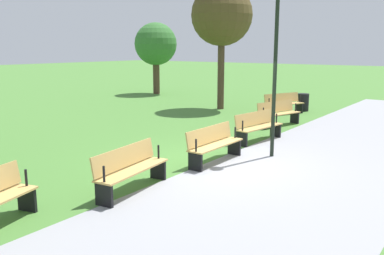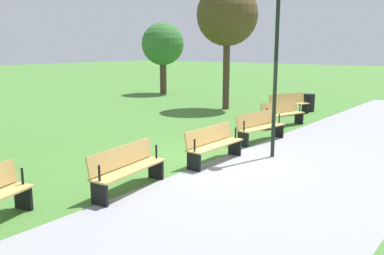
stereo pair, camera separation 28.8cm
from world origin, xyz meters
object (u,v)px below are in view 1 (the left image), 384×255
object	(u,v)px
tree_3	(156,45)
bench_2	(258,126)
lamp_post	(276,38)
trash_bin	(303,102)
bench_3	(214,143)
bench_1	(278,113)
bench_0	(283,103)
tree_1	(222,16)
bench_4	(130,168)

from	to	relation	value
tree_3	bench_2	bearing A→B (deg)	54.28
lamp_post	trash_bin	distance (m)	8.73
bench_3	bench_1	bearing A→B (deg)	-172.15
bench_1	bench_2	xyz separation A→B (m)	(2.68, 0.56, 0.00)
bench_3	tree_3	distance (m)	15.72
bench_3	tree_3	size ratio (longest dim) A/B	0.44
bench_0	tree_3	world-z (taller)	tree_3
tree_1	trash_bin	bearing A→B (deg)	116.47
lamp_post	trash_bin	bearing A→B (deg)	-164.23
bench_2	bench_1	bearing A→B (deg)	-160.31
trash_bin	tree_3	bearing A→B (deg)	-97.57
bench_0	bench_3	world-z (taller)	same
bench_2	tree_3	xyz separation A→B (m)	(-7.96, -11.06, 2.52)
bench_0	bench_2	xyz separation A→B (m)	(5.26, 1.48, 0.00)
bench_1	tree_3	size ratio (longest dim) A/B	0.45
bench_2	tree_1	xyz separation A→B (m)	(-4.97, -4.48, 3.74)
bench_1	tree_1	distance (m)	5.89
tree_1	trash_bin	size ratio (longest dim) A/B	7.20
bench_3	bench_4	world-z (taller)	same
bench_3	bench_4	size ratio (longest dim) A/B	0.98
bench_0	tree_3	size ratio (longest dim) A/B	0.45
bench_1	lamp_post	distance (m)	5.09
tree_3	trash_bin	world-z (taller)	tree_3
bench_4	tree_3	size ratio (longest dim) A/B	0.45
bench_1	lamp_post	size ratio (longest dim) A/B	0.44
bench_0	tree_3	xyz separation A→B (m)	(-2.70, -9.59, 2.52)
trash_bin	bench_2	bearing A→B (deg)	9.70
bench_3	tree_1	world-z (taller)	tree_1
tree_1	tree_3	world-z (taller)	tree_1
bench_4	lamp_post	size ratio (longest dim) A/B	0.44
tree_1	tree_3	size ratio (longest dim) A/B	1.31
bench_0	bench_1	bearing A→B (deg)	43.37
bench_0	tree_1	world-z (taller)	tree_1
trash_bin	lamp_post	bearing A→B (deg)	15.77
bench_0	bench_3	size ratio (longest dim) A/B	1.02
bench_3	trash_bin	bearing A→B (deg)	-171.97
bench_1	bench_2	world-z (taller)	same
bench_0	tree_3	bearing A→B (deg)	-81.99
bench_4	tree_3	bearing A→B (deg)	-148.40
tree_1	lamp_post	world-z (taller)	tree_1
bench_0	tree_3	distance (m)	10.27
tree_1	bench_2	bearing A→B (deg)	42.08
bench_1	bench_4	distance (m)	8.16
tree_3	trash_bin	bearing A→B (deg)	82.43
bench_3	tree_3	xyz separation A→B (m)	(-10.69, -11.25, 2.52)
bench_4	bench_2	bearing A→B (deg)	172.09
bench_1	trash_bin	world-z (taller)	bench_1
tree_3	trash_bin	xyz separation A→B (m)	(1.32, 9.93, -2.60)
bench_3	lamp_post	world-z (taller)	lamp_post
bench_2	trash_bin	distance (m)	6.73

